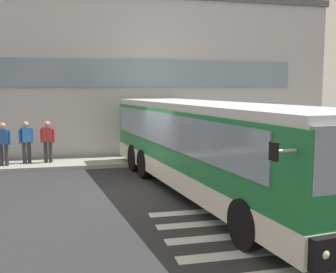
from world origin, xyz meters
name	(u,v)px	position (x,y,z in m)	size (l,w,h in m)	color
ground_plane	(141,191)	(0.00, 0.00, -0.01)	(80.00, 90.00, 0.02)	#2B2B2D
bay_paint_stripes	(265,233)	(2.00, -4.20, 0.00)	(4.40, 3.96, 0.01)	silver
terminal_building	(96,79)	(-0.68, 11.61, 3.69)	(22.21, 13.80, 7.39)	#B7B7BC
boarding_curb	(123,161)	(0.00, 4.80, 0.07)	(24.41, 2.00, 0.15)	#9E9B93
bus_main_foreground	(209,149)	(1.92, -0.71, 1.34)	(4.01, 12.16, 2.70)	#1E7238
passenger_near_column	(3,141)	(-4.62, 4.53, 1.11)	(0.58, 0.42, 1.68)	#2D2D33
passenger_by_doorway	(26,140)	(-3.83, 4.90, 1.08)	(0.53, 0.37, 1.68)	#2D2D33
passenger_at_curb_edge	(48,140)	(-3.00, 4.86, 1.08)	(0.57, 0.31, 1.68)	#2D2D33
safety_bollard_yellow	(188,155)	(2.53, 3.60, 0.45)	(0.18, 0.18, 0.90)	yellow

